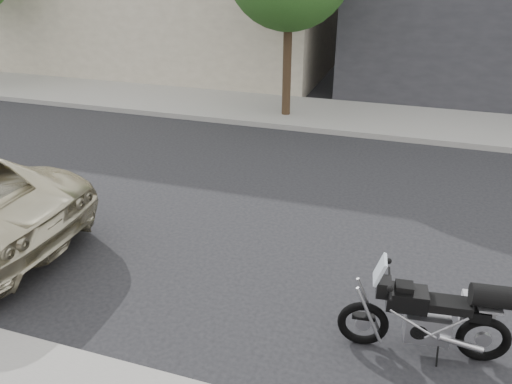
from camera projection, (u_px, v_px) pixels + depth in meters
The scene contains 3 objects.
ground at pixel (306, 225), 8.87m from camera, with size 120.00×120.00×0.00m, color black.
far_sidewalk at pixel (357, 118), 14.40m from camera, with size 44.00×3.00×0.15m, color gray.
motorcycle at pixel (436, 315), 5.83m from camera, with size 2.00×0.79×1.26m.
Camera 1 is at (-1.57, 7.62, 4.38)m, focal length 35.00 mm.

